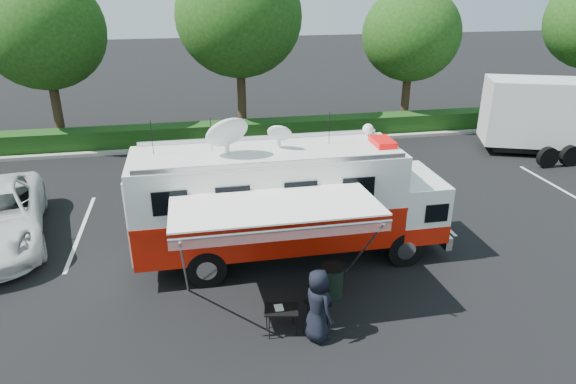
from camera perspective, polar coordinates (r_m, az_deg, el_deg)
name	(u,v)px	position (r m, az deg, el deg)	size (l,w,h in m)	color
ground_plane	(291,256)	(15.53, 0.35, -7.18)	(120.00, 120.00, 0.00)	black
back_border	(263,36)	(26.50, -2.81, 16.88)	(60.00, 6.14, 8.87)	#9E998E
stall_lines	(261,215)	(18.08, -3.07, -2.62)	(24.12, 5.50, 0.01)	silver
command_truck	(289,201)	(14.68, 0.07, -0.99)	(8.94, 2.46, 4.30)	black
awning	(276,211)	(11.88, -1.35, -2.13)	(4.88, 2.53, 2.95)	white
person	(317,337)	(12.46, 3.24, -15.83)	(0.88, 0.57, 1.79)	black
folding_table	(281,310)	(12.23, -0.75, -13.01)	(0.87, 0.68, 0.67)	black
folding_chair	(317,296)	(12.69, 3.21, -11.48)	(0.64, 0.68, 1.06)	black
trash_bin	(332,281)	(13.60, 4.96, -9.84)	(0.60, 0.60, 0.89)	black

